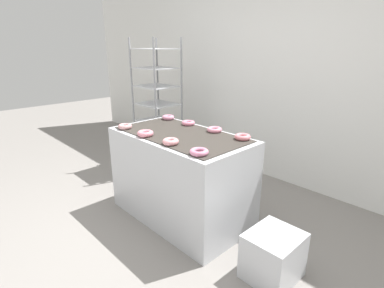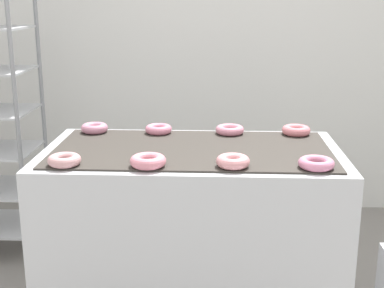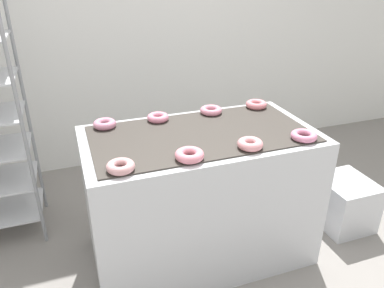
{
  "view_description": "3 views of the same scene",
  "coord_description": "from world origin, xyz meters",
  "px_view_note": "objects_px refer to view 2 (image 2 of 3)",
  "views": [
    {
      "loc": [
        1.99,
        -1.14,
        1.65
      ],
      "look_at": [
        0.0,
        0.77,
        0.73
      ],
      "focal_mm": 28.0,
      "sensor_mm": 36.0,
      "label": 1
    },
    {
      "loc": [
        0.11,
        -1.7,
        1.53
      ],
      "look_at": [
        0.0,
        0.62,
        0.89
      ],
      "focal_mm": 50.0,
      "sensor_mm": 36.0,
      "label": 2
    },
    {
      "loc": [
        -0.7,
        -1.21,
        1.74
      ],
      "look_at": [
        0.0,
        0.77,
        0.73
      ],
      "focal_mm": 35.0,
      "sensor_mm": 36.0,
      "label": 3
    }
  ],
  "objects_px": {
    "donut_near_midright": "(233,161)",
    "donut_far_left": "(94,128)",
    "donut_near_right": "(316,163)",
    "fryer_machine": "(192,236)",
    "donut_near_left": "(64,160)",
    "donut_far_right": "(296,130)",
    "donut_far_midleft": "(159,129)",
    "donut_far_midright": "(230,130)",
    "donut_near_midleft": "(148,161)"
  },
  "relations": [
    {
      "from": "donut_near_midleft",
      "to": "donut_far_right",
      "type": "bearing_deg",
      "value": 39.39
    },
    {
      "from": "donut_far_left",
      "to": "donut_far_midright",
      "type": "xyz_separation_m",
      "value": [
        0.68,
        0.0,
        -0.0
      ]
    },
    {
      "from": "donut_far_midleft",
      "to": "donut_far_midright",
      "type": "distance_m",
      "value": 0.36
    },
    {
      "from": "donut_far_left",
      "to": "donut_far_right",
      "type": "height_order",
      "value": "same"
    },
    {
      "from": "fryer_machine",
      "to": "donut_near_midleft",
      "type": "relative_size",
      "value": 9.2
    },
    {
      "from": "fryer_machine",
      "to": "donut_far_midleft",
      "type": "relative_size",
      "value": 10.1
    },
    {
      "from": "donut_near_left",
      "to": "donut_far_left",
      "type": "xyz_separation_m",
      "value": [
        0.0,
        0.55,
        0.0
      ]
    },
    {
      "from": "donut_near_midleft",
      "to": "donut_near_left",
      "type": "bearing_deg",
      "value": 179.93
    },
    {
      "from": "donut_near_midleft",
      "to": "donut_far_midleft",
      "type": "distance_m",
      "value": 0.54
    },
    {
      "from": "donut_near_midright",
      "to": "donut_far_right",
      "type": "distance_m",
      "value": 0.63
    },
    {
      "from": "donut_near_midleft",
      "to": "donut_far_right",
      "type": "xyz_separation_m",
      "value": [
        0.67,
        0.55,
        -0.0
      ]
    },
    {
      "from": "donut_near_midright",
      "to": "donut_far_right",
      "type": "height_order",
      "value": "donut_near_midright"
    },
    {
      "from": "fryer_machine",
      "to": "donut_near_midright",
      "type": "distance_m",
      "value": 0.56
    },
    {
      "from": "donut_near_midright",
      "to": "donut_far_left",
      "type": "xyz_separation_m",
      "value": [
        -0.68,
        0.53,
        -0.0
      ]
    },
    {
      "from": "donut_near_left",
      "to": "donut_far_right",
      "type": "distance_m",
      "value": 1.15
    },
    {
      "from": "donut_near_midright",
      "to": "donut_near_right",
      "type": "height_order",
      "value": "donut_near_midright"
    },
    {
      "from": "donut_near_left",
      "to": "donut_near_right",
      "type": "xyz_separation_m",
      "value": [
        1.02,
        0.01,
        -0.0
      ]
    },
    {
      "from": "donut_near_right",
      "to": "donut_far_midright",
      "type": "xyz_separation_m",
      "value": [
        -0.33,
        0.54,
        0.0
      ]
    },
    {
      "from": "donut_near_midleft",
      "to": "donut_near_right",
      "type": "height_order",
      "value": "donut_near_midleft"
    },
    {
      "from": "fryer_machine",
      "to": "donut_near_right",
      "type": "bearing_deg",
      "value": -27.31
    },
    {
      "from": "donut_far_midleft",
      "to": "donut_far_midright",
      "type": "relative_size",
      "value": 0.94
    },
    {
      "from": "donut_far_midright",
      "to": "donut_near_midleft",
      "type": "bearing_deg",
      "value": -121.73
    },
    {
      "from": "donut_near_right",
      "to": "donut_far_midright",
      "type": "height_order",
      "value": "donut_far_midright"
    },
    {
      "from": "donut_near_midright",
      "to": "donut_near_left",
      "type": "bearing_deg",
      "value": -179.11
    },
    {
      "from": "fryer_machine",
      "to": "donut_near_left",
      "type": "distance_m",
      "value": 0.73
    },
    {
      "from": "donut_near_left",
      "to": "donut_far_midleft",
      "type": "relative_size",
      "value": 1.01
    },
    {
      "from": "donut_far_left",
      "to": "fryer_machine",
      "type": "bearing_deg",
      "value": -28.22
    },
    {
      "from": "donut_near_midleft",
      "to": "donut_far_midright",
      "type": "bearing_deg",
      "value": 58.27
    },
    {
      "from": "fryer_machine",
      "to": "donut_near_right",
      "type": "distance_m",
      "value": 0.73
    },
    {
      "from": "donut_near_midleft",
      "to": "donut_far_left",
      "type": "height_order",
      "value": "donut_near_midleft"
    },
    {
      "from": "donut_near_midright",
      "to": "donut_far_midright",
      "type": "distance_m",
      "value": 0.54
    },
    {
      "from": "donut_near_left",
      "to": "donut_far_midleft",
      "type": "bearing_deg",
      "value": 59.15
    },
    {
      "from": "donut_near_midright",
      "to": "donut_far_midleft",
      "type": "height_order",
      "value": "donut_near_midright"
    },
    {
      "from": "donut_near_left",
      "to": "donut_near_right",
      "type": "bearing_deg",
      "value": 0.61
    },
    {
      "from": "donut_near_midleft",
      "to": "donut_far_midleft",
      "type": "height_order",
      "value": "donut_near_midleft"
    },
    {
      "from": "donut_near_right",
      "to": "donut_far_midright",
      "type": "bearing_deg",
      "value": 121.8
    },
    {
      "from": "donut_near_right",
      "to": "donut_far_midright",
      "type": "distance_m",
      "value": 0.63
    },
    {
      "from": "fryer_machine",
      "to": "donut_far_right",
      "type": "relative_size",
      "value": 9.63
    },
    {
      "from": "donut_near_midleft",
      "to": "donut_near_midright",
      "type": "relative_size",
      "value": 1.08
    },
    {
      "from": "donut_far_midright",
      "to": "donut_far_right",
      "type": "bearing_deg",
      "value": -0.16
    },
    {
      "from": "fryer_machine",
      "to": "donut_near_midleft",
      "type": "bearing_deg",
      "value": -120.97
    },
    {
      "from": "donut_far_midleft",
      "to": "donut_near_left",
      "type": "bearing_deg",
      "value": -120.85
    },
    {
      "from": "donut_far_left",
      "to": "donut_far_right",
      "type": "bearing_deg",
      "value": 0.17
    },
    {
      "from": "fryer_machine",
      "to": "donut_far_right",
      "type": "bearing_deg",
      "value": 28.59
    },
    {
      "from": "fryer_machine",
      "to": "donut_near_right",
      "type": "relative_size",
      "value": 9.36
    },
    {
      "from": "donut_near_midright",
      "to": "donut_far_midright",
      "type": "bearing_deg",
      "value": 90.17
    },
    {
      "from": "donut_near_right",
      "to": "donut_far_right",
      "type": "bearing_deg",
      "value": 90.57
    },
    {
      "from": "fryer_machine",
      "to": "donut_near_midright",
      "type": "height_order",
      "value": "donut_near_midright"
    },
    {
      "from": "donut_far_left",
      "to": "donut_near_right",
      "type": "bearing_deg",
      "value": -27.77
    },
    {
      "from": "donut_far_midright",
      "to": "donut_near_midright",
      "type": "bearing_deg",
      "value": -89.83
    }
  ]
}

